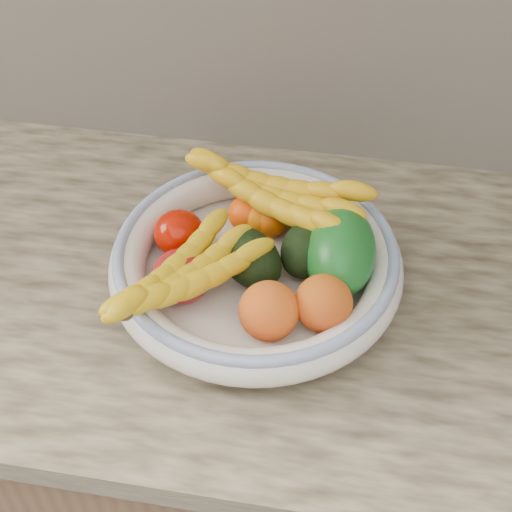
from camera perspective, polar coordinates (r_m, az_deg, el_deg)
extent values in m
cube|color=brown|center=(1.37, 0.15, -15.18)|extent=(2.40, 0.62, 0.86)
cube|color=tan|center=(1.01, 0.19, -2.41)|extent=(2.44, 0.66, 0.04)
cube|color=beige|center=(1.09, 3.07, 19.38)|extent=(2.40, 0.02, 0.50)
cylinder|color=silver|center=(0.97, 0.00, -2.16)|extent=(0.13, 0.13, 0.02)
cylinder|color=silver|center=(0.96, 0.00, -1.59)|extent=(0.32, 0.32, 0.01)
torus|color=silver|center=(0.95, 0.00, -0.51)|extent=(0.39, 0.39, 0.05)
torus|color=#37579C|center=(0.93, 0.00, 0.43)|extent=(0.37, 0.37, 0.02)
ellipsoid|color=#FF5005|center=(1.01, -0.65, 3.40)|extent=(0.07, 0.07, 0.05)
ellipsoid|color=#FF5805|center=(1.02, 3.32, 3.85)|extent=(0.06, 0.06, 0.05)
ellipsoid|color=orange|center=(1.00, 0.35, 3.10)|extent=(0.07, 0.07, 0.05)
ellipsoid|color=#F26005|center=(1.00, 1.09, 2.99)|extent=(0.06, 0.06, 0.05)
ellipsoid|color=#A90E00|center=(0.97, -6.19, 1.86)|extent=(0.08, 0.08, 0.06)
ellipsoid|color=#A11013|center=(0.91, -6.01, -1.61)|extent=(0.08, 0.08, 0.07)
ellipsoid|color=black|center=(0.93, -0.45, -0.16)|extent=(0.12, 0.12, 0.07)
ellipsoid|color=black|center=(0.95, 4.40, 0.77)|extent=(0.10, 0.12, 0.07)
ellipsoid|color=#0F5318|center=(0.93, 6.75, 0.38)|extent=(0.13, 0.15, 0.12)
ellipsoid|color=orange|center=(0.87, 1.04, -4.40)|extent=(0.09, 0.09, 0.07)
ellipsoid|color=orange|center=(0.87, 5.42, -3.78)|extent=(0.08, 0.08, 0.07)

